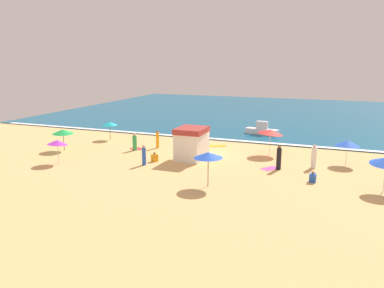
% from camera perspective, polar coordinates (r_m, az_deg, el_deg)
% --- Properties ---
extents(ground_plane, '(60.00, 60.00, 0.00)m').
position_cam_1_polar(ground_plane, '(33.24, 1.76, -1.59)').
color(ground_plane, '#E5B26B').
extents(ocean_water, '(60.00, 44.00, 0.10)m').
position_cam_1_polar(ocean_water, '(59.91, 10.81, 4.64)').
color(ocean_water, '#0F567A').
rests_on(ocean_water, ground_plane).
extents(wave_breaker_foam, '(57.00, 0.70, 0.01)m').
position_cam_1_polar(wave_breaker_foam, '(39.06, 4.86, 0.68)').
color(wave_breaker_foam, white).
rests_on(wave_breaker_foam, ocean_water).
extents(lifeguard_cabana, '(2.29, 2.71, 2.68)m').
position_cam_1_polar(lifeguard_cabana, '(31.30, -0.07, 0.09)').
color(lifeguard_cabana, white).
rests_on(lifeguard_cabana, ground_plane).
extents(beach_umbrella_0, '(2.06, 2.06, 1.98)m').
position_cam_1_polar(beach_umbrella_0, '(31.99, 22.15, 0.12)').
color(beach_umbrella_0, silver).
rests_on(beach_umbrella_0, ground_plane).
extents(beach_umbrella_2, '(2.19, 2.19, 1.88)m').
position_cam_1_polar(beach_umbrella_2, '(40.00, -12.18, 3.00)').
color(beach_umbrella_2, '#4C3823').
rests_on(beach_umbrella_2, ground_plane).
extents(beach_umbrella_3, '(2.66, 2.64, 2.33)m').
position_cam_1_polar(beach_umbrella_3, '(33.53, 11.61, 1.81)').
color(beach_umbrella_3, silver).
rests_on(beach_umbrella_3, ground_plane).
extents(beach_umbrella_4, '(2.20, 2.19, 2.31)m').
position_cam_1_polar(beach_umbrella_4, '(24.59, 2.43, -1.66)').
color(beach_umbrella_4, '#4C3823').
rests_on(beach_umbrella_4, ground_plane).
extents(beach_umbrella_5, '(2.68, 2.68, 1.97)m').
position_cam_1_polar(beach_umbrella_5, '(36.33, -18.67, 1.77)').
color(beach_umbrella_5, '#4C3823').
rests_on(beach_umbrella_5, ground_plane).
extents(beach_umbrella_6, '(2.18, 2.19, 1.97)m').
position_cam_1_polar(beach_umbrella_6, '(31.94, -19.41, 0.25)').
color(beach_umbrella_6, silver).
rests_on(beach_umbrella_6, ground_plane).
extents(beachgoer_0, '(0.45, 0.45, 0.77)m').
position_cam_1_polar(beachgoer_0, '(27.15, 17.55, -4.79)').
color(beachgoer_0, blue).
rests_on(beachgoer_0, ground_plane).
extents(beachgoer_1, '(0.51, 0.51, 1.87)m').
position_cam_1_polar(beachgoer_1, '(29.36, 12.82, -2.06)').
color(beachgoer_1, black).
rests_on(beachgoer_1, ground_plane).
extents(beachgoer_2, '(0.38, 0.38, 1.62)m').
position_cam_1_polar(beachgoer_2, '(30.08, -7.18, -1.68)').
color(beachgoer_2, blue).
rests_on(beachgoer_2, ground_plane).
extents(beachgoer_3, '(0.49, 0.49, 1.82)m').
position_cam_1_polar(beachgoer_3, '(30.45, 17.69, -1.88)').
color(beachgoer_3, white).
rests_on(beachgoer_3, ground_plane).
extents(beachgoer_4, '(0.38, 0.38, 1.68)m').
position_cam_1_polar(beachgoer_4, '(35.70, -5.16, 0.68)').
color(beachgoer_4, orange).
rests_on(beachgoer_4, ground_plane).
extents(beachgoer_5, '(0.47, 0.47, 1.59)m').
position_cam_1_polar(beachgoer_5, '(35.03, -8.54, 0.25)').
color(beachgoer_5, green).
rests_on(beachgoer_5, ground_plane).
extents(beachgoer_6, '(0.56, 0.56, 0.78)m').
position_cam_1_polar(beachgoer_6, '(31.15, -5.59, -2.02)').
color(beachgoer_6, orange).
rests_on(beachgoer_6, ground_plane).
extents(beach_towel_0, '(1.49, 1.49, 0.01)m').
position_cam_1_polar(beach_towel_0, '(35.64, -8.30, -0.73)').
color(beach_towel_0, red).
rests_on(beach_towel_0, ground_plane).
extents(beach_towel_1, '(1.81, 1.50, 0.01)m').
position_cam_1_polar(beach_towel_1, '(36.52, 3.85, -0.30)').
color(beach_towel_1, orange).
rests_on(beach_towel_1, ground_plane).
extents(beach_towel_2, '(1.51, 1.63, 0.01)m').
position_cam_1_polar(beach_towel_2, '(29.68, 11.58, -3.59)').
color(beach_towel_2, '#D84CA5').
rests_on(beach_towel_2, ground_plane).
extents(small_boat_0, '(3.67, 1.49, 1.42)m').
position_cam_1_polar(small_boat_0, '(42.27, 10.38, 2.06)').
color(small_boat_0, white).
rests_on(small_boat_0, ocean_water).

